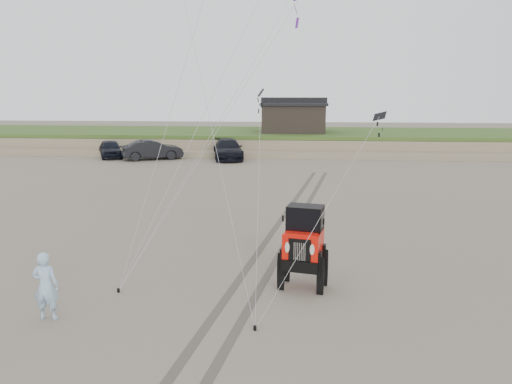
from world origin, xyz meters
TOP-DOWN VIEW (x-y plane):
  - ground at (0.00, 0.00)m, footprint 160.00×160.00m
  - dune_ridge at (0.00, 37.50)m, footprint 160.00×14.25m
  - cabin at (2.00, 37.00)m, footprint 6.40×5.40m
  - truck_a at (-13.87, 29.52)m, footprint 3.55×4.78m
  - truck_b at (-9.82, 28.53)m, footprint 5.31×3.68m
  - truck_c at (-3.49, 29.44)m, footprint 3.45×6.12m
  - jeep at (2.73, 1.49)m, footprint 3.38×5.71m
  - man at (-3.84, -1.15)m, footprint 0.68×0.47m
  - stake_main at (-2.65, 0.69)m, footprint 0.08×0.08m
  - stake_aux at (1.54, -1.30)m, footprint 0.08×0.08m
  - tire_tracks at (2.00, 8.00)m, footprint 5.22×29.74m

SIDE VIEW (x-z plane):
  - ground at x=0.00m, z-range 0.00..0.00m
  - tire_tracks at x=2.00m, z-range 0.00..0.01m
  - stake_main at x=-2.65m, z-range 0.00..0.12m
  - stake_aux at x=1.54m, z-range 0.00..0.12m
  - truck_a at x=-13.87m, z-range 0.00..1.51m
  - dune_ridge at x=0.00m, z-range -0.04..1.68m
  - truck_b at x=-9.82m, z-range 0.00..1.66m
  - truck_c at x=-3.49m, z-range 0.00..1.67m
  - man at x=-3.84m, z-range 0.00..1.81m
  - jeep at x=2.73m, z-range 0.00..1.99m
  - cabin at x=2.00m, z-range 1.56..4.91m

